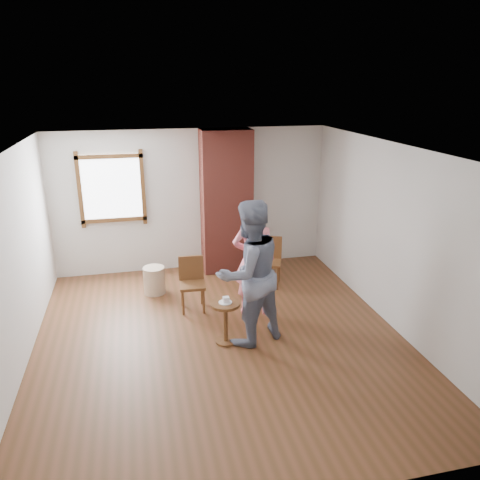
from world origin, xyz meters
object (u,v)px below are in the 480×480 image
at_px(side_table, 225,316).
at_px(man, 249,273).
at_px(dining_chair_left, 192,280).
at_px(stoneware_crock, 154,280).
at_px(dining_chair_right, 270,258).
at_px(person_pink, 254,260).

relative_size(side_table, man, 0.30).
bearing_deg(side_table, dining_chair_left, 105.13).
xyz_separation_m(stoneware_crock, dining_chair_left, (0.55, -0.67, 0.23)).
bearing_deg(man, dining_chair_right, -136.69).
distance_m(dining_chair_right, person_pink, 1.19).
relative_size(stoneware_crock, person_pink, 0.27).
distance_m(stoneware_crock, side_table, 2.00).
bearing_deg(dining_chair_left, stoneware_crock, 132.63).
bearing_deg(dining_chair_left, person_pink, -19.39).
bearing_deg(side_table, dining_chair_right, 56.85).
bearing_deg(side_table, person_pink, 52.15).
bearing_deg(dining_chair_right, dining_chair_left, -135.49).
height_order(dining_chair_right, side_table, dining_chair_right).
distance_m(dining_chair_left, dining_chair_right, 1.56).
xyz_separation_m(side_table, person_pink, (0.59, 0.75, 0.46)).
bearing_deg(man, stoneware_crock, -78.66).
distance_m(stoneware_crock, person_pink, 1.89).
distance_m(stoneware_crock, dining_chair_right, 2.00).
distance_m(dining_chair_left, man, 1.40).
bearing_deg(stoneware_crock, dining_chair_left, -50.75).
height_order(stoneware_crock, side_table, side_table).
bearing_deg(dining_chair_left, man, -57.68).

